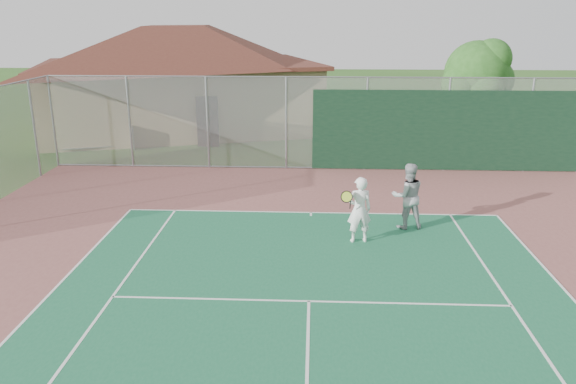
% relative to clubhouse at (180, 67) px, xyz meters
% --- Properties ---
extents(back_fence, '(20.08, 0.11, 3.53)m').
position_rel_clubhouse_xyz_m(back_fence, '(8.97, -8.04, -1.47)').
color(back_fence, gray).
rests_on(back_fence, ground).
extents(clubhouse, '(16.47, 13.32, 6.17)m').
position_rel_clubhouse_xyz_m(clubhouse, '(0.00, 0.00, 0.00)').
color(clubhouse, tan).
rests_on(clubhouse, ground).
extents(bleachers, '(3.35, 2.58, 1.05)m').
position_rel_clubhouse_xyz_m(bleachers, '(-2.60, -4.56, -2.58)').
color(bleachers, '#9D3424').
rests_on(bleachers, ground).
extents(tree, '(3.38, 3.20, 4.72)m').
position_rel_clubhouse_xyz_m(tree, '(14.28, -2.92, -0.03)').
color(tree, '#352013').
rests_on(tree, ground).
extents(player_white_front, '(0.87, 0.68, 1.74)m').
position_rel_clubhouse_xyz_m(player_white_front, '(8.11, -15.32, -2.25)').
color(player_white_front, white).
rests_on(player_white_front, ground).
extents(player_grey_back, '(0.99, 0.82, 1.83)m').
position_rel_clubhouse_xyz_m(player_grey_back, '(9.51, -14.24, -2.22)').
color(player_grey_back, '#A7AAAC').
rests_on(player_grey_back, ground).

